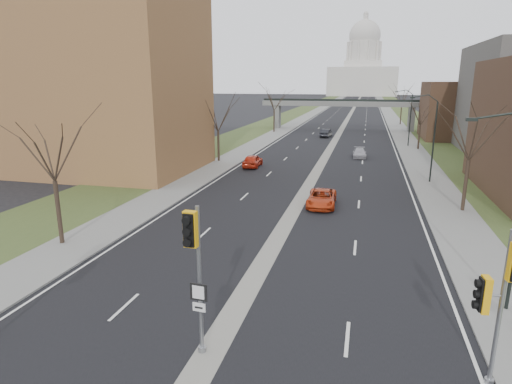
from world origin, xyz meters
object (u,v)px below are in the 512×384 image
at_px(signal_pole_median, 195,256).
at_px(car_left_near, 253,161).
at_px(car_right_near, 322,198).
at_px(car_left_far, 326,133).
at_px(signal_pole_right, 500,289).
at_px(car_right_mid, 359,153).

relative_size(signal_pole_median, car_left_near, 1.28).
xyz_separation_m(car_left_near, car_right_near, (9.84, -14.84, -0.09)).
xyz_separation_m(car_left_near, car_left_far, (5.84, 31.35, -0.03)).
relative_size(signal_pole_median, signal_pole_right, 1.04).
bearing_deg(car_left_near, signal_pole_right, 114.57).
height_order(car_left_near, car_left_far, car_left_near).
xyz_separation_m(signal_pole_right, car_right_near, (-7.62, 20.47, -2.97)).
bearing_deg(car_right_mid, car_right_near, -98.32).
relative_size(signal_pole_right, car_left_far, 1.23).
xyz_separation_m(signal_pole_right, car_left_near, (-17.46, 35.30, -2.87)).
bearing_deg(signal_pole_median, signal_pole_right, 8.46).
distance_m(car_left_far, car_right_mid, 22.29).
height_order(signal_pole_median, signal_pole_right, signal_pole_median).
xyz_separation_m(signal_pole_right, car_right_mid, (-5.10, 45.34, -3.03)).
bearing_deg(car_left_far, car_left_near, 85.45).
relative_size(signal_pole_right, car_right_near, 1.14).
relative_size(signal_pole_median, car_right_near, 1.19).
height_order(signal_pole_median, car_left_far, signal_pole_median).
relative_size(car_left_near, car_left_far, 1.00).
bearing_deg(car_right_near, car_left_far, 93.39).
distance_m(signal_pole_right, car_right_mid, 45.73).
distance_m(car_right_near, car_right_mid, 25.00).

